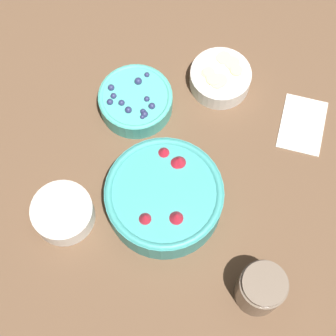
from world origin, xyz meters
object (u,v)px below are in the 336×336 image
at_px(bowl_cream, 63,212).
at_px(bowl_strawberries, 164,196).
at_px(bowl_blueberries, 136,100).
at_px(jar_chocolate, 260,289).
at_px(bowl_bananas, 220,77).

bearing_deg(bowl_cream, bowl_strawberries, -67.66).
relative_size(bowl_blueberries, jar_chocolate, 1.51).
bearing_deg(bowl_blueberries, bowl_cream, 165.42).
height_order(bowl_bananas, bowl_cream, bowl_cream).
bearing_deg(jar_chocolate, bowl_strawberries, 58.39).
distance_m(bowl_bananas, bowl_cream, 0.44).
xyz_separation_m(bowl_strawberries, bowl_bananas, (0.30, -0.05, -0.02)).
xyz_separation_m(bowl_bananas, bowl_cream, (-0.37, 0.23, 0.00)).
relative_size(bowl_strawberries, bowl_blueberries, 1.47).
relative_size(bowl_blueberries, bowl_bananas, 1.19).
distance_m(bowl_strawberries, bowl_bananas, 0.30).
distance_m(bowl_strawberries, bowl_cream, 0.20).
xyz_separation_m(bowl_blueberries, bowl_cream, (-0.27, 0.07, 0.00)).
height_order(bowl_blueberries, bowl_bananas, bowl_blueberries).
height_order(bowl_strawberries, jar_chocolate, jar_chocolate).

